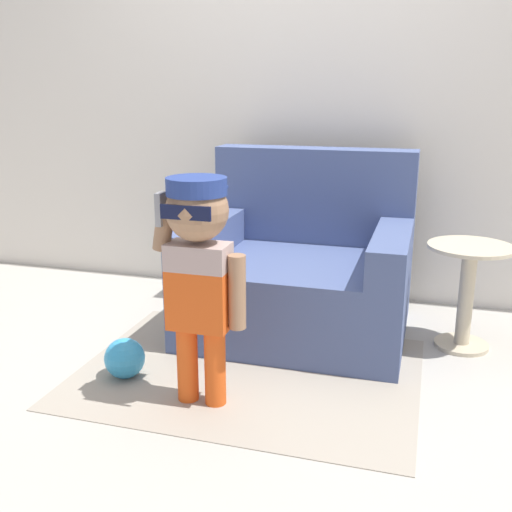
# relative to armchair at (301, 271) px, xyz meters

# --- Properties ---
(ground_plane) EXTENTS (10.00, 10.00, 0.00)m
(ground_plane) POSITION_rel_armchair_xyz_m (-0.16, -0.14, -0.32)
(ground_plane) COLOR #ADA89E
(wall_back) EXTENTS (10.00, 0.05, 2.60)m
(wall_back) POSITION_rel_armchair_xyz_m (-0.16, 0.62, 0.98)
(wall_back) COLOR silver
(wall_back) RESTS_ON ground_plane
(armchair) EXTENTS (1.13, 0.95, 0.95)m
(armchair) POSITION_rel_armchair_xyz_m (0.00, 0.00, 0.00)
(armchair) COLOR #475684
(armchair) RESTS_ON ground_plane
(person_child) EXTENTS (0.39, 0.29, 0.95)m
(person_child) POSITION_rel_armchair_xyz_m (-0.22, -0.92, 0.31)
(person_child) COLOR #E05119
(person_child) RESTS_ON ground_plane
(side_table) EXTENTS (0.41, 0.41, 0.53)m
(side_table) POSITION_rel_armchair_xyz_m (0.85, -0.03, -0.00)
(side_table) COLOR beige
(side_table) RESTS_ON ground_plane
(rug) EXTENTS (1.54, 1.18, 0.01)m
(rug) POSITION_rel_armchair_xyz_m (-0.11, -0.61, -0.32)
(rug) COLOR #9E9384
(rug) RESTS_ON ground_plane
(toy_ball) EXTENTS (0.18, 0.18, 0.18)m
(toy_ball) POSITION_rel_armchair_xyz_m (-0.64, -0.81, -0.23)
(toy_ball) COLOR #3399D1
(toy_ball) RESTS_ON ground_plane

